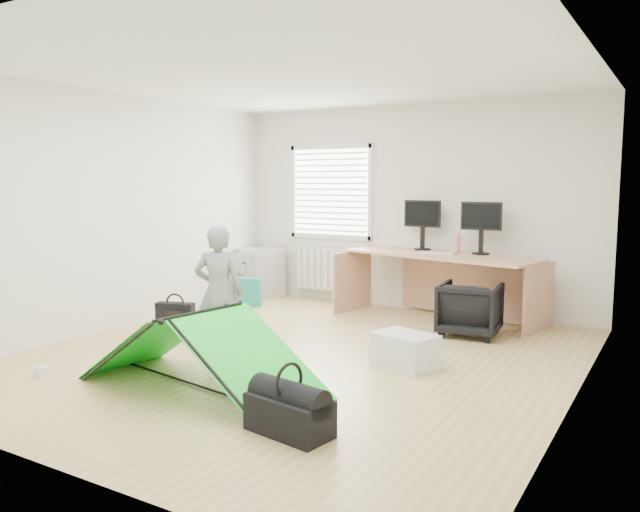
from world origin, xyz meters
The scene contains 18 objects.
ground centered at (0.00, 0.00, 0.00)m, with size 5.50×5.50×0.00m, color tan.
back_wall centered at (0.00, 2.75, 1.35)m, with size 5.00×0.02×2.70m, color silver.
window centered at (-1.20, 2.71, 1.55)m, with size 1.20×0.06×1.20m, color silver.
radiator centered at (-1.20, 2.67, 0.45)m, with size 1.00×0.12×0.60m, color silver.
desk centered at (0.60, 2.24, 0.41)m, with size 2.41×0.77×0.82m, color tan.
filing_cabinet centered at (-2.22, 2.39, 0.36)m, with size 0.47×0.62×0.73m, color #ADAFB3.
monitor_left centered at (0.26, 2.55, 1.06)m, with size 0.49×0.11×0.47m, color black.
monitor_right centered at (1.04, 2.47, 1.05)m, with size 0.49×0.11×0.47m, color black.
keyboard centered at (0.56, 2.26, 0.83)m, with size 0.45×0.15×0.02m, color beige.
thermos centered at (0.74, 2.48, 0.94)m, with size 0.07×0.07×0.23m, color #C16C70.
office_chair centered at (1.16, 1.69, 0.30)m, with size 0.63×0.65×0.59m, color black.
person centered at (-0.62, -0.44, 0.65)m, with size 0.47×0.31×1.30m, color gray.
kite centered at (-0.19, -1.20, 0.32)m, with size 2.08×0.91×0.65m, color #14D425, non-canonical shape.
storage_crate centered at (1.01, 0.23, 0.15)m, with size 0.55×0.39×0.31m, color silver.
tote_bag centered at (-1.93, 1.75, 0.19)m, with size 0.33×0.14×0.39m, color #1E8778.
laptop_bag centered at (-1.79, 0.17, 0.16)m, with size 0.44×0.13×0.33m, color black.
white_box centered at (-1.61, -1.68, 0.04)m, with size 0.09×0.09×0.09m, color silver.
duffel_bag centered at (0.95, -1.60, 0.13)m, with size 0.59×0.30×0.26m, color black.
Camera 1 is at (3.20, -4.98, 1.70)m, focal length 35.00 mm.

